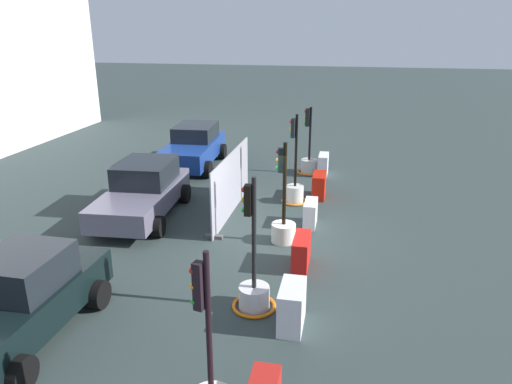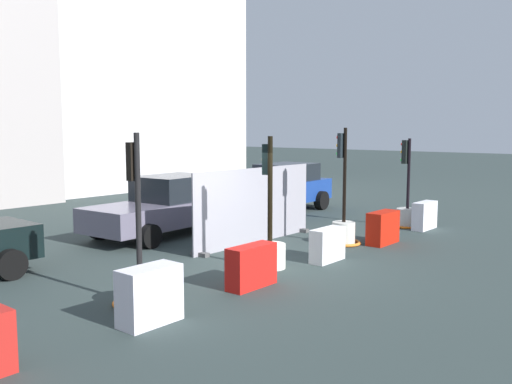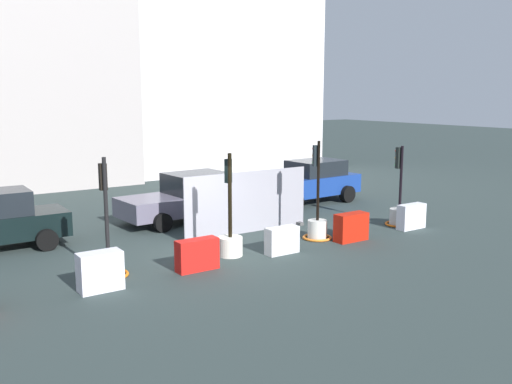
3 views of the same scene
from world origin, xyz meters
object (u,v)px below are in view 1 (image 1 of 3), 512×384
(traffic_light_2, at_px, (283,224))
(construction_barrier_5, at_px, (323,164))
(car_blue_estate, at_px, (194,146))
(traffic_light_4, at_px, (309,162))
(car_grey_saloon, at_px, (143,191))
(construction_barrier_1, at_px, (292,307))
(traffic_light_1, at_px, (254,289))
(construction_barrier_2, at_px, (301,252))
(car_black_sedan, at_px, (22,299))
(construction_barrier_3, at_px, (310,213))
(traffic_light_3, at_px, (295,189))
(construction_barrier_4, at_px, (319,185))

(traffic_light_2, height_order, construction_barrier_5, traffic_light_2)
(traffic_light_2, bearing_deg, car_blue_estate, 35.89)
(traffic_light_2, relative_size, traffic_light_4, 1.05)
(car_blue_estate, bearing_deg, car_grey_saloon, -177.70)
(construction_barrier_1, relative_size, car_blue_estate, 0.21)
(traffic_light_1, height_order, construction_barrier_5, traffic_light_1)
(car_blue_estate, bearing_deg, traffic_light_1, -154.93)
(construction_barrier_2, xyz_separation_m, car_blue_estate, (8.11, 5.53, 0.46))
(construction_barrier_1, xyz_separation_m, car_black_sedan, (-1.35, 5.02, 0.36))
(traffic_light_4, height_order, construction_barrier_3, traffic_light_4)
(traffic_light_2, distance_m, construction_barrier_2, 1.53)
(traffic_light_4, height_order, car_black_sedan, traffic_light_4)
(traffic_light_1, height_order, traffic_light_3, traffic_light_3)
(traffic_light_1, height_order, construction_barrier_3, traffic_light_1)
(construction_barrier_5, height_order, car_black_sedan, car_black_sedan)
(traffic_light_3, bearing_deg, construction_barrier_2, -170.71)
(traffic_light_1, relative_size, construction_barrier_4, 2.72)
(traffic_light_3, height_order, traffic_light_4, traffic_light_3)
(construction_barrier_3, relative_size, car_black_sedan, 0.24)
(construction_barrier_1, distance_m, car_black_sedan, 5.21)
(construction_barrier_5, bearing_deg, car_grey_saloon, 136.39)
(traffic_light_3, height_order, car_black_sedan, traffic_light_3)
(traffic_light_4, distance_m, car_grey_saloon, 7.33)
(traffic_light_2, xyz_separation_m, construction_barrier_1, (-3.92, -0.76, -0.08))
(car_grey_saloon, bearing_deg, traffic_light_1, -134.88)
(construction_barrier_4, height_order, car_black_sedan, car_black_sedan)
(traffic_light_2, relative_size, construction_barrier_3, 2.93)
(traffic_light_1, bearing_deg, traffic_light_4, -0.98)
(construction_barrier_2, xyz_separation_m, car_grey_saloon, (2.47, 5.31, 0.41))
(car_grey_saloon, xyz_separation_m, car_blue_estate, (5.65, 0.23, 0.05))
(traffic_light_2, xyz_separation_m, construction_barrier_5, (6.63, -0.64, -0.11))
(construction_barrier_1, distance_m, car_grey_saloon, 7.37)
(traffic_light_2, xyz_separation_m, car_grey_saloon, (1.09, 4.65, 0.28))
(construction_barrier_3, bearing_deg, construction_barrier_4, -1.27)
(traffic_light_1, height_order, construction_barrier_2, traffic_light_1)
(traffic_light_2, bearing_deg, construction_barrier_3, -25.58)
(construction_barrier_3, height_order, construction_barrier_4, construction_barrier_4)
(traffic_light_4, relative_size, car_black_sedan, 0.67)
(traffic_light_2, relative_size, car_black_sedan, 0.70)
(construction_barrier_1, xyz_separation_m, construction_barrier_2, (2.54, 0.10, -0.04))
(construction_barrier_3, height_order, construction_barrier_5, construction_barrier_5)
(car_black_sedan, bearing_deg, traffic_light_3, -26.27)
(traffic_light_2, xyz_separation_m, traffic_light_3, (3.19, 0.09, -0.06))
(construction_barrier_4, distance_m, car_blue_estate, 6.26)
(car_blue_estate, bearing_deg, construction_barrier_5, -91.05)
(traffic_light_3, bearing_deg, traffic_light_1, 179.67)
(construction_barrier_3, bearing_deg, traffic_light_4, 6.17)
(traffic_light_3, relative_size, construction_barrier_3, 3.11)
(traffic_light_1, bearing_deg, construction_barrier_4, -6.35)
(traffic_light_1, relative_size, construction_barrier_3, 3.02)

